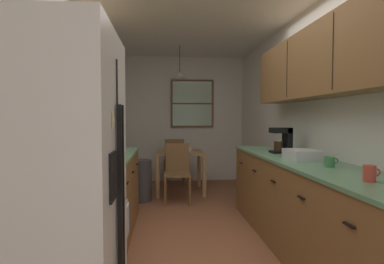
% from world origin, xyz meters
% --- Properties ---
extents(ground_plane, '(12.00, 12.00, 0.00)m').
position_xyz_m(ground_plane, '(0.00, 1.00, 0.00)').
color(ground_plane, '#995B3D').
extents(wall_left, '(0.10, 9.00, 2.55)m').
position_xyz_m(wall_left, '(-1.35, 1.00, 1.27)').
color(wall_left, white).
rests_on(wall_left, ground).
extents(wall_right, '(0.10, 9.00, 2.55)m').
position_xyz_m(wall_right, '(1.35, 1.00, 1.27)').
color(wall_right, white).
rests_on(wall_right, ground).
extents(wall_back, '(4.40, 0.10, 2.55)m').
position_xyz_m(wall_back, '(0.00, 3.65, 1.27)').
color(wall_back, white).
rests_on(wall_back, ground).
extents(ceiling_slab, '(4.40, 9.00, 0.08)m').
position_xyz_m(ceiling_slab, '(0.00, 1.00, 2.59)').
color(ceiling_slab, white).
extents(refrigerator, '(0.74, 0.78, 1.74)m').
position_xyz_m(refrigerator, '(-0.94, -1.25, 0.87)').
color(refrigerator, white).
rests_on(refrigerator, ground).
extents(stove_range, '(0.66, 0.62, 1.10)m').
position_xyz_m(stove_range, '(-0.99, -0.53, 0.47)').
color(stove_range, white).
rests_on(stove_range, ground).
extents(microwave_over_range, '(0.39, 0.56, 0.31)m').
position_xyz_m(microwave_over_range, '(-1.11, -0.53, 1.65)').
color(microwave_over_range, black).
extents(counter_left, '(0.64, 1.80, 0.90)m').
position_xyz_m(counter_left, '(-1.00, 0.68, 0.45)').
color(counter_left, brown).
rests_on(counter_left, ground).
extents(upper_cabinets_left, '(0.33, 1.88, 0.65)m').
position_xyz_m(upper_cabinets_left, '(-1.14, 0.63, 1.84)').
color(upper_cabinets_left, brown).
extents(counter_right, '(0.64, 3.09, 0.90)m').
position_xyz_m(counter_right, '(1.00, 0.03, 0.45)').
color(counter_right, brown).
rests_on(counter_right, ground).
extents(upper_cabinets_right, '(0.33, 2.77, 0.66)m').
position_xyz_m(upper_cabinets_right, '(1.14, -0.02, 1.83)').
color(upper_cabinets_right, brown).
extents(dining_table, '(0.81, 0.82, 0.72)m').
position_xyz_m(dining_table, '(-0.06, 2.57, 0.60)').
color(dining_table, '#A87F51').
rests_on(dining_table, ground).
extents(dining_chair_near, '(0.42, 0.42, 0.90)m').
position_xyz_m(dining_chair_near, '(-0.13, 1.96, 0.50)').
color(dining_chair_near, brown).
rests_on(dining_chair_near, ground).
extents(dining_chair_far, '(0.41, 0.41, 0.90)m').
position_xyz_m(dining_chair_far, '(-0.13, 3.19, 0.50)').
color(dining_chair_far, brown).
rests_on(dining_chair_far, ground).
extents(pendant_light, '(0.26, 0.26, 0.57)m').
position_xyz_m(pendant_light, '(-0.06, 2.57, 2.04)').
color(pendant_light, black).
extents(back_window, '(0.88, 0.05, 0.98)m').
position_xyz_m(back_window, '(0.25, 3.58, 1.59)').
color(back_window, brown).
extents(trash_bin, '(0.33, 0.33, 0.65)m').
position_xyz_m(trash_bin, '(-0.70, 2.07, 0.32)').
color(trash_bin, '#3F3F42').
rests_on(trash_bin, ground).
extents(storage_canister, '(0.12, 0.12, 0.19)m').
position_xyz_m(storage_canister, '(-1.00, 0.01, 1.00)').
color(storage_canister, '#265999').
rests_on(storage_canister, counter_left).
extents(dish_towel, '(0.02, 0.16, 0.24)m').
position_xyz_m(dish_towel, '(-0.64, -0.37, 0.50)').
color(dish_towel, silver).
extents(coffee_maker, '(0.22, 0.18, 0.29)m').
position_xyz_m(coffee_maker, '(1.02, 0.64, 1.05)').
color(coffee_maker, black).
rests_on(coffee_maker, counter_right).
extents(mug_by_coffeemaker, '(0.11, 0.08, 0.10)m').
position_xyz_m(mug_by_coffeemaker, '(0.95, -0.98, 0.95)').
color(mug_by_coffeemaker, '#BF3F33').
rests_on(mug_by_coffeemaker, counter_right).
extents(mug_spare, '(0.12, 0.08, 0.09)m').
position_xyz_m(mug_spare, '(1.01, -0.40, 0.94)').
color(mug_spare, '#3F7F4C').
rests_on(mug_spare, counter_right).
extents(dish_rack, '(0.28, 0.34, 0.10)m').
position_xyz_m(dish_rack, '(0.98, 0.04, 0.95)').
color(dish_rack, silver).
rests_on(dish_rack, counter_right).
extents(table_serving_bowl, '(0.21, 0.21, 0.06)m').
position_xyz_m(table_serving_bowl, '(0.05, 2.62, 0.75)').
color(table_serving_bowl, silver).
rests_on(table_serving_bowl, dining_table).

